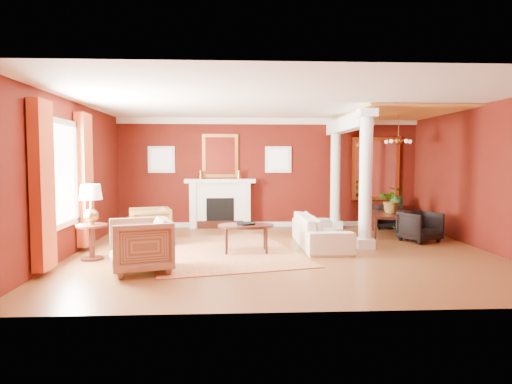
{
  "coord_description": "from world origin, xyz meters",
  "views": [
    {
      "loc": [
        -0.97,
        -8.71,
        1.78
      ],
      "look_at": [
        -0.51,
        0.35,
        1.15
      ],
      "focal_mm": 32.0,
      "sensor_mm": 36.0,
      "label": 1
    }
  ],
  "objects": [
    {
      "name": "green_urn",
      "position": [
        3.32,
        3.0,
        0.33
      ],
      "size": [
        0.35,
        0.35,
        0.84
      ],
      "color": "#164520",
      "rests_on": "ground"
    },
    {
      "name": "rug",
      "position": [
        -1.21,
        0.11,
        0.01
      ],
      "size": [
        3.52,
        4.19,
        0.01
      ],
      "primitive_type": "cube",
      "rotation": [
        0.0,
        0.0,
        0.24
      ],
      "color": "maroon",
      "rests_on": "ground"
    },
    {
      "name": "dining_chair_near",
      "position": [
        3.12,
        0.98,
        0.37
      ],
      "size": [
        0.92,
        0.9,
        0.73
      ],
      "primitive_type": "imported",
      "rotation": [
        0.0,
        0.0,
        0.42
      ],
      "color": "black",
      "rests_on": "ground"
    },
    {
      "name": "column_back",
      "position": [
        1.7,
        3.0,
        1.43
      ],
      "size": [
        0.36,
        0.36,
        2.8
      ],
      "color": "white",
      "rests_on": "ground"
    },
    {
      "name": "ground",
      "position": [
        0.0,
        0.0,
        0.0
      ],
      "size": [
        8.0,
        8.0,
        0.0
      ],
      "primitive_type": "plane",
      "color": "brown",
      "rests_on": "ground"
    },
    {
      "name": "side_table",
      "position": [
        -3.5,
        -0.48,
        0.89
      ],
      "size": [
        0.54,
        0.54,
        1.36
      ],
      "rotation": [
        0.0,
        0.0,
        -0.1
      ],
      "color": "black",
      "rests_on": "ground"
    },
    {
      "name": "sofa",
      "position": [
        0.84,
        0.54,
        0.44
      ],
      "size": [
        0.67,
        2.24,
        0.87
      ],
      "primitive_type": "imported",
      "rotation": [
        0.0,
        0.0,
        1.58
      ],
      "color": "beige",
      "rests_on": "ground"
    },
    {
      "name": "dining_table",
      "position": [
        2.77,
        1.83,
        0.42
      ],
      "size": [
        0.91,
        1.59,
        0.84
      ],
      "primitive_type": "imported",
      "rotation": [
        0.0,
        0.0,
        1.31
      ],
      "color": "black",
      "rests_on": "ground"
    },
    {
      "name": "overmantel_mirror",
      "position": [
        -1.3,
        3.45,
        1.9
      ],
      "size": [
        0.95,
        0.07,
        1.15
      ],
      "color": "gold",
      "rests_on": "fireplace"
    },
    {
      "name": "amber_ceiling",
      "position": [
        2.85,
        1.75,
        2.87
      ],
      "size": [
        2.3,
        3.4,
        0.04
      ],
      "primitive_type": "cube",
      "color": "gold",
      "rests_on": "room_shell"
    },
    {
      "name": "crown_trim",
      "position": [
        0.0,
        3.46,
        2.82
      ],
      "size": [
        8.0,
        0.08,
        0.16
      ],
      "primitive_type": "cube",
      "color": "white",
      "rests_on": "room_shell"
    },
    {
      "name": "flank_window_right",
      "position": [
        0.25,
        3.46,
        1.8
      ],
      "size": [
        0.7,
        0.07,
        0.7
      ],
      "color": "white",
      "rests_on": "room_shell"
    },
    {
      "name": "left_window",
      "position": [
        -3.89,
        -0.6,
        1.42
      ],
      "size": [
        0.21,
        2.55,
        2.6
      ],
      "color": "white",
      "rests_on": "room_shell"
    },
    {
      "name": "dining_chair_far",
      "position": [
        3.04,
        3.0,
        0.35
      ],
      "size": [
        0.69,
        0.65,
        0.69
      ],
      "primitive_type": "imported",
      "rotation": [
        0.0,
        0.0,
        3.17
      ],
      "color": "black",
      "rests_on": "ground"
    },
    {
      "name": "base_trim",
      "position": [
        0.0,
        3.46,
        0.06
      ],
      "size": [
        8.0,
        0.08,
        0.12
      ],
      "primitive_type": "cube",
      "color": "white",
      "rests_on": "ground"
    },
    {
      "name": "armchair_stripe",
      "position": [
        -2.44,
        -1.46,
        0.47
      ],
      "size": [
        1.09,
        1.13,
        0.94
      ],
      "primitive_type": "imported",
      "rotation": [
        0.0,
        0.0,
        -1.27
      ],
      "color": "tan",
      "rests_on": "ground"
    },
    {
      "name": "fireplace",
      "position": [
        -1.3,
        3.32,
        0.65
      ],
      "size": [
        1.85,
        0.42,
        1.29
      ],
      "color": "white",
      "rests_on": "ground"
    },
    {
      "name": "potted_plant",
      "position": [
        2.8,
        1.86,
        1.09
      ],
      "size": [
        0.76,
        0.8,
        0.49
      ],
      "primitive_type": "imported",
      "rotation": [
        0.0,
        0.0,
        -0.39
      ],
      "color": "#26591E",
      "rests_on": "dining_table"
    },
    {
      "name": "column_front",
      "position": [
        1.7,
        0.3,
        1.43
      ],
      "size": [
        0.36,
        0.36,
        2.8
      ],
      "color": "white",
      "rests_on": "ground"
    },
    {
      "name": "armchair_leopard",
      "position": [
        -2.73,
        0.99,
        0.43
      ],
      "size": [
        0.96,
        1.0,
        0.86
      ],
      "primitive_type": "imported",
      "rotation": [
        0.0,
        0.0,
        -1.33
      ],
      "color": "black",
      "rests_on": "ground"
    },
    {
      "name": "flank_window_left",
      "position": [
        -2.85,
        3.46,
        1.8
      ],
      "size": [
        0.7,
        0.07,
        0.7
      ],
      "color": "white",
      "rests_on": "room_shell"
    },
    {
      "name": "chandelier",
      "position": [
        2.9,
        1.8,
        2.25
      ],
      "size": [
        0.6,
        0.62,
        0.75
      ],
      "color": "#A57033",
      "rests_on": "room_shell"
    },
    {
      "name": "coffee_book",
      "position": [
        -0.75,
        0.06,
        0.66
      ],
      "size": [
        0.15,
        0.11,
        0.23
      ],
      "primitive_type": "imported",
      "rotation": [
        0.0,
        0.0,
        0.6
      ],
      "color": "black",
      "rests_on": "coffee_table"
    },
    {
      "name": "room_shell",
      "position": [
        0.0,
        0.0,
        2.02
      ],
      "size": [
        8.04,
        7.04,
        2.92
      ],
      "color": "#51110B",
      "rests_on": "ground"
    },
    {
      "name": "coffee_table",
      "position": [
        -0.72,
        0.01,
        0.5
      ],
      "size": [
        1.08,
        1.08,
        0.54
      ],
      "rotation": [
        0.0,
        0.0,
        -0.01
      ],
      "color": "black",
      "rests_on": "ground"
    },
    {
      "name": "header_beam",
      "position": [
        1.7,
        1.9,
        2.62
      ],
      "size": [
        0.3,
        3.2,
        0.32
      ],
      "primitive_type": "cube",
      "color": "white",
      "rests_on": "column_front"
    },
    {
      "name": "dining_mirror",
      "position": [
        2.9,
        3.45,
        1.55
      ],
      "size": [
        1.3,
        0.07,
        1.7
      ],
      "color": "gold",
      "rests_on": "room_shell"
    }
  ]
}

